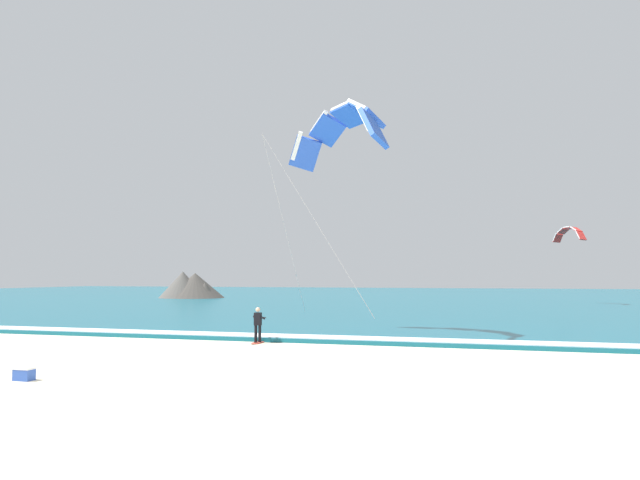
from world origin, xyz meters
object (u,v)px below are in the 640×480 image
(kitesurfer, at_px, (258,323))
(kite_primary, at_px, (342,128))
(cooler_box, at_px, (24,374))
(kite_distant, at_px, (569,232))
(surfboard, at_px, (258,342))

(kitesurfer, bearing_deg, kite_primary, 46.04)
(kitesurfer, height_order, kite_primary, kite_primary)
(cooler_box, bearing_deg, kitesurfer, 74.76)
(kitesurfer, bearing_deg, cooler_box, -105.24)
(kitesurfer, distance_m, kite_primary, 11.08)
(kite_primary, bearing_deg, kitesurfer, -133.96)
(kitesurfer, relative_size, kite_distant, 0.39)
(kite_distant, bearing_deg, surfboard, -114.89)
(surfboard, xyz_separation_m, kite_primary, (3.30, 3.44, 10.92))
(kite_primary, distance_m, kite_distant, 40.60)
(kitesurfer, relative_size, kite_primary, 0.15)
(surfboard, xyz_separation_m, kitesurfer, (-0.00, 0.02, 0.91))
(surfboard, relative_size, kite_primary, 0.13)
(surfboard, height_order, cooler_box, cooler_box)
(kitesurfer, relative_size, cooler_box, 2.91)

